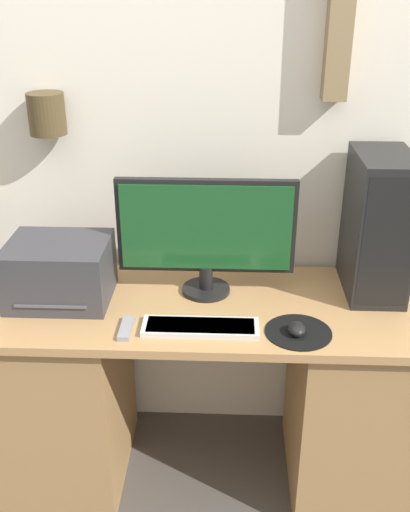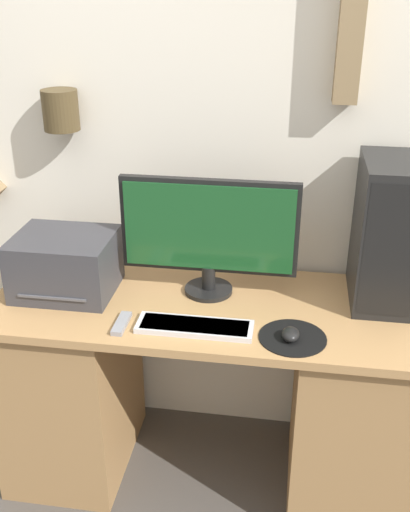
% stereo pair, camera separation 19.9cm
% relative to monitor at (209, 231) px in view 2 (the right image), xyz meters
% --- Properties ---
extents(wall_back, '(6.40, 0.18, 2.70)m').
position_rel_monitor_xyz_m(wall_back, '(-0.00, 0.26, 0.36)').
color(wall_back, silver).
rests_on(wall_back, ground_plane).
extents(desk, '(1.51, 0.59, 0.77)m').
position_rel_monitor_xyz_m(desk, '(0.01, -0.09, -0.61)').
color(desk, tan).
rests_on(desk, ground_plane).
extents(monitor, '(0.61, 0.17, 0.42)m').
position_rel_monitor_xyz_m(monitor, '(0.00, 0.00, 0.00)').
color(monitor, black).
rests_on(monitor, desk).
extents(keyboard, '(0.38, 0.11, 0.02)m').
position_rel_monitor_xyz_m(keyboard, '(-0.01, -0.26, -0.22)').
color(keyboard, silver).
rests_on(keyboard, desk).
extents(mousepad, '(0.21, 0.21, 0.00)m').
position_rel_monitor_xyz_m(mousepad, '(0.31, -0.26, -0.23)').
color(mousepad, black).
rests_on(mousepad, desk).
extents(mouse, '(0.05, 0.07, 0.04)m').
position_rel_monitor_xyz_m(mouse, '(0.30, -0.27, -0.21)').
color(mouse, black).
rests_on(mouse, mousepad).
extents(computer_tower, '(0.19, 0.33, 0.50)m').
position_rel_monitor_xyz_m(computer_tower, '(0.59, 0.04, 0.02)').
color(computer_tower, black).
rests_on(computer_tower, desk).
extents(printer, '(0.34, 0.29, 0.21)m').
position_rel_monitor_xyz_m(printer, '(-0.50, -0.07, -0.13)').
color(printer, '#38383D').
rests_on(printer, desk).
extents(remote_control, '(0.04, 0.13, 0.02)m').
position_rel_monitor_xyz_m(remote_control, '(-0.25, -0.27, -0.23)').
color(remote_control, gray).
rests_on(remote_control, desk).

